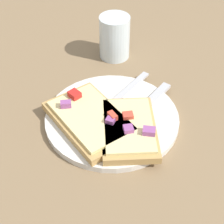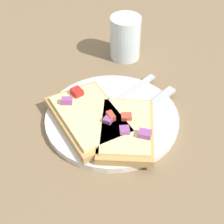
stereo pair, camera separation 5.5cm
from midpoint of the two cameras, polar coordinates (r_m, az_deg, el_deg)
The scene contains 8 objects.
ground_plane at distance 0.70m, azimuth -2.28°, elevation -1.41°, with size 4.00×4.00×0.00m, color #7F6647.
plate at distance 0.69m, azimuth -2.29°, elevation -1.06°, with size 0.25×0.25×0.01m.
fork at distance 0.70m, azimuth -2.70°, elevation 0.82°, with size 0.12×0.21×0.01m.
knife at distance 0.70m, azimuth 2.54°, elevation 0.41°, with size 0.11×0.19×0.01m.
pizza_slice_main at distance 0.67m, azimuth -5.63°, elevation -1.17°, with size 0.19×0.13×0.03m.
pizza_slice_corner at distance 0.65m, azimuth 0.13°, elevation -2.57°, with size 0.18×0.15×0.03m.
crumb_scatter at distance 0.67m, azimuth -2.11°, elevation -1.96°, with size 0.05×0.07×0.01m.
drinking_glass at distance 0.84m, azimuth -1.54°, elevation 11.28°, with size 0.07×0.07×0.10m.
Camera 1 is at (-0.45, 0.22, 0.49)m, focal length 60.00 mm.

